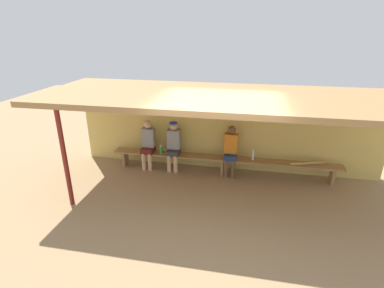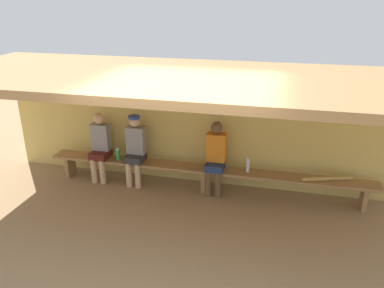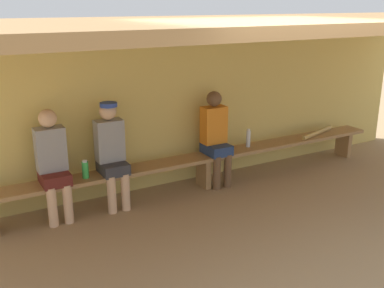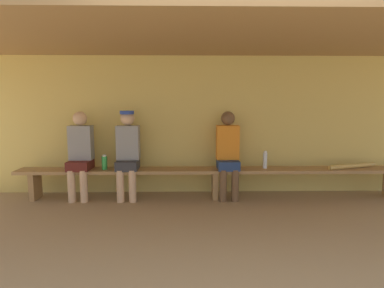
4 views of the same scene
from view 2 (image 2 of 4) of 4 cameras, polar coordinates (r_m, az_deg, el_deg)
ground_plane at (r=5.87m, az=-1.35°, el=-14.01°), size 24.00×24.00×0.00m
back_wall at (r=7.10m, az=2.71°, el=2.60°), size 8.00×0.20×2.20m
dugout_roof at (r=5.56m, az=0.32°, el=9.63°), size 8.00×2.80×0.12m
bench at (r=6.97m, az=1.89°, el=-4.13°), size 6.00×0.36×0.46m
player_in_white at (r=7.19m, az=-8.48°, el=-0.41°), size 0.34×0.42×1.34m
player_leftmost at (r=7.48m, az=-13.59°, el=-0.04°), size 0.34×0.42×1.34m
player_shirtless_tan at (r=6.80m, az=3.55°, el=-1.68°), size 0.34×0.42×1.34m
water_bottle_clear at (r=6.81m, az=8.36°, el=-3.14°), size 0.06×0.06×0.27m
water_bottle_green at (r=7.36m, az=-11.02°, el=-1.53°), size 0.08×0.08×0.23m
baseball_bat at (r=6.87m, az=19.62°, el=-4.92°), size 0.85×0.33×0.07m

